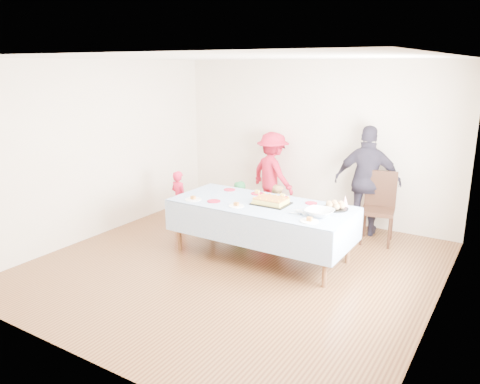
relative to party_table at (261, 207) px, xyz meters
The scene contains 22 objects.
ground 0.86m from the party_table, 107.15° to the right, with size 5.00×5.00×0.00m, color #4C2915.
room_walls 1.14m from the party_table, 100.69° to the right, with size 5.04×5.04×2.72m.
party_table is the anchor object (origin of this frame).
birthday_cake 0.17m from the party_table, 19.05° to the left, with size 0.49×0.38×0.09m.
rolls_tray 1.00m from the party_table, 16.82° to the left, with size 0.34×0.34×0.10m.
punch_bowl 0.90m from the party_table, ahead, with size 0.36×0.36×0.09m, color silver.
party_hat 1.13m from the party_table, 22.96° to the left, with size 0.09×0.09×0.16m, color white.
fork_pile 0.67m from the party_table, 14.79° to the right, with size 0.24×0.18×0.07m, color white, non-canonical shape.
plate_red_far_a 0.84m from the party_table, 154.39° to the left, with size 0.18×0.18×0.01m, color red.
plate_red_far_b 0.49m from the party_table, 126.31° to the left, with size 0.19×0.19×0.01m, color red.
plate_red_far_c 0.42m from the party_table, 73.35° to the left, with size 0.19×0.19×0.01m, color red.
plate_red_far_d 0.69m from the party_table, 31.58° to the left, with size 0.17×0.17×0.01m, color red.
plate_red_near 0.67m from the party_table, 156.08° to the right, with size 0.18×0.18×0.01m, color red.
plate_white_left 0.97m from the party_table, 158.64° to the right, with size 0.23×0.23×0.01m, color white.
plate_white_mid 0.38m from the party_table, 125.91° to the right, with size 0.21×0.21×0.01m, color white.
plate_white_right 0.95m from the party_table, 22.84° to the right, with size 0.23×0.23×0.01m, color white.
dining_chair 1.92m from the party_table, 50.92° to the left, with size 0.54×0.54×1.08m.
toddler_left 1.90m from the party_table, 166.00° to the left, with size 0.34×0.22×0.93m, color red.
toddler_mid 1.37m from the party_table, 134.84° to the left, with size 0.38×0.25×0.77m, color #26743A.
toddler_right 0.89m from the party_table, 102.93° to the left, with size 0.41×0.32×0.84m, color tan.
adult_left 1.91m from the party_table, 113.42° to the left, with size 0.97×0.56×1.50m, color #B91730.
adult_right 1.93m from the party_table, 60.47° to the left, with size 1.02×0.42×1.73m, color #2A2534.
Camera 1 is at (3.13, -4.93, 2.61)m, focal length 35.00 mm.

